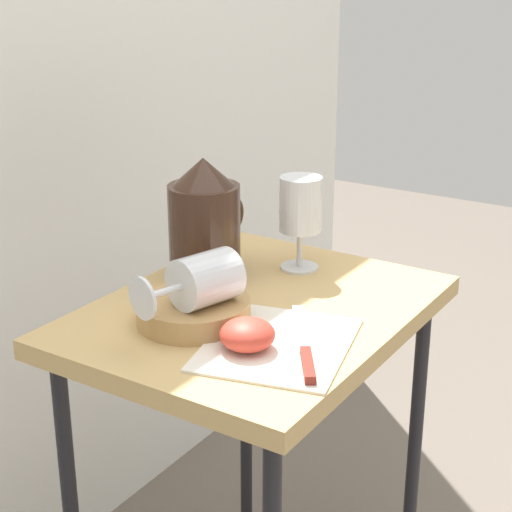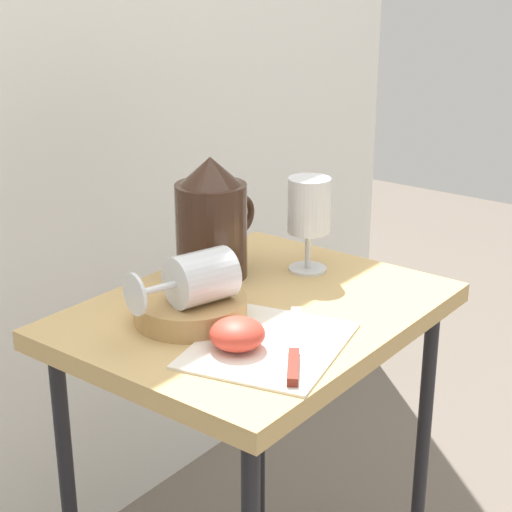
{
  "view_description": "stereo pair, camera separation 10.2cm",
  "coord_description": "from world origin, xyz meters",
  "views": [
    {
      "loc": [
        -0.98,
        -0.62,
        1.18
      ],
      "look_at": [
        0.0,
        0.0,
        0.76
      ],
      "focal_mm": 58.64,
      "sensor_mm": 36.0,
      "label": 1
    },
    {
      "loc": [
        -0.92,
        -0.71,
        1.18
      ],
      "look_at": [
        0.0,
        0.0,
        0.76
      ],
      "focal_mm": 58.64,
      "sensor_mm": 36.0,
      "label": 2
    }
  ],
  "objects": [
    {
      "name": "pitcher",
      "position": [
        0.06,
        0.14,
        0.76
      ],
      "size": [
        0.17,
        0.12,
        0.2
      ],
      "color": "#382319",
      "rests_on": "table"
    },
    {
      "name": "wine_glass_upright",
      "position": [
        0.17,
        0.02,
        0.78
      ],
      "size": [
        0.07,
        0.07,
        0.16
      ],
      "color": "silver",
      "rests_on": "table"
    },
    {
      "name": "basket_tray",
      "position": [
        -0.1,
        0.04,
        0.69
      ],
      "size": [
        0.16,
        0.16,
        0.03
      ],
      "primitive_type": "cylinder",
      "color": "tan",
      "rests_on": "table"
    },
    {
      "name": "curtain_drape",
      "position": [
        0.0,
        0.5,
        0.92
      ],
      "size": [
        2.4,
        0.03,
        1.85
      ],
      "primitive_type": "cube",
      "color": "white",
      "rests_on": "ground_plane"
    },
    {
      "name": "table",
      "position": [
        0.0,
        0.0,
        0.6
      ],
      "size": [
        0.56,
        0.44,
        0.68
      ],
      "color": "tan",
      "rests_on": "ground_plane"
    },
    {
      "name": "knife",
      "position": [
        -0.11,
        -0.15,
        0.69
      ],
      "size": [
        0.21,
        0.15,
        0.01
      ],
      "color": "silver",
      "rests_on": "linen_napkin"
    },
    {
      "name": "apple_half_left",
      "position": [
        -0.13,
        -0.07,
        0.7
      ],
      "size": [
        0.08,
        0.08,
        0.04
      ],
      "primitive_type": "ellipsoid",
      "color": "#CC3D2D",
      "rests_on": "linen_napkin"
    },
    {
      "name": "linen_napkin",
      "position": [
        -0.1,
        -0.1,
        0.68
      ],
      "size": [
        0.27,
        0.24,
        0.0
      ],
      "primitive_type": "cube",
      "rotation": [
        0.0,
        0.0,
        0.25
      ],
      "color": "silver",
      "rests_on": "table"
    },
    {
      "name": "wine_glass_tipped_near",
      "position": [
        -0.1,
        0.02,
        0.75
      ],
      "size": [
        0.16,
        0.11,
        0.08
      ],
      "color": "silver",
      "rests_on": "basket_tray"
    }
  ]
}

